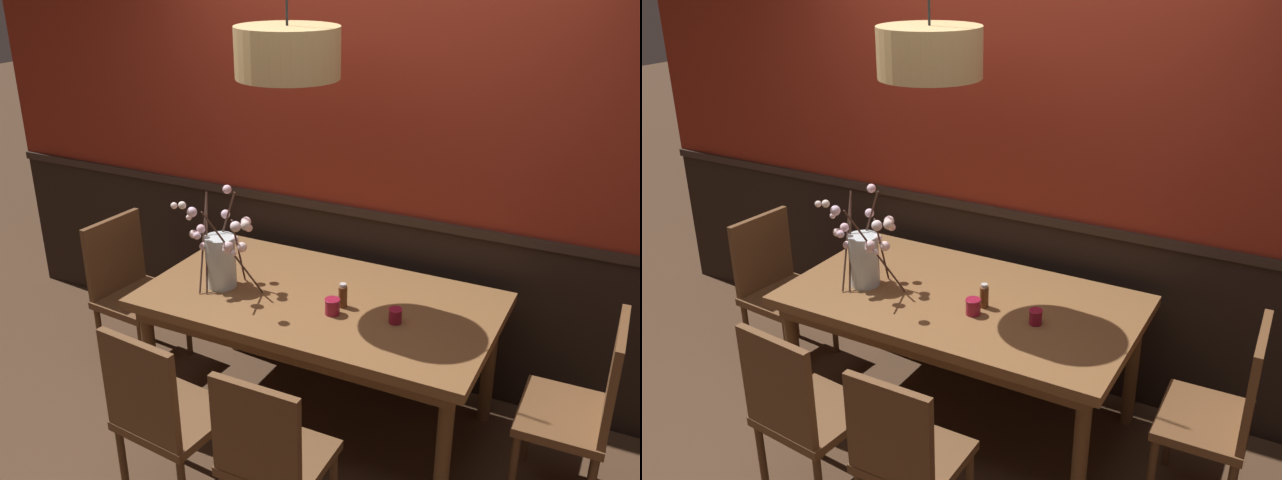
{
  "view_description": "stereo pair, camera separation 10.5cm",
  "coord_description": "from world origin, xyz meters",
  "views": [
    {
      "loc": [
        1.43,
        -2.84,
        2.44
      ],
      "look_at": [
        0.0,
        0.0,
        1.08
      ],
      "focal_mm": 38.92,
      "sensor_mm": 36.0,
      "label": 1
    },
    {
      "loc": [
        1.52,
        -2.79,
        2.44
      ],
      "look_at": [
        0.0,
        0.0,
        1.08
      ],
      "focal_mm": 38.92,
      "sensor_mm": 36.0,
      "label": 2
    }
  ],
  "objects": [
    {
      "name": "ground_plane",
      "position": [
        0.0,
        0.0,
        0.0
      ],
      "size": [
        24.0,
        24.0,
        0.0
      ],
      "primitive_type": "plane",
      "color": "#4C3321"
    },
    {
      "name": "back_wall",
      "position": [
        0.0,
        0.67,
        1.38
      ],
      "size": [
        5.44,
        0.14,
        2.77
      ],
      "color": "black",
      "rests_on": "ground"
    },
    {
      "name": "dining_table",
      "position": [
        0.0,
        0.0,
        0.68
      ],
      "size": [
        1.81,
        1.0,
        0.77
      ],
      "color": "brown",
      "rests_on": "ground"
    },
    {
      "name": "chair_near_side_left",
      "position": [
        -0.32,
        -0.91,
        0.54
      ],
      "size": [
        0.47,
        0.46,
        0.96
      ],
      "color": "brown",
      "rests_on": "ground"
    },
    {
      "name": "chair_far_side_right",
      "position": [
        0.26,
        0.93,
        0.53
      ],
      "size": [
        0.46,
        0.44,
        0.96
      ],
      "color": "brown",
      "rests_on": "ground"
    },
    {
      "name": "chair_far_side_left",
      "position": [
        -0.23,
        0.88,
        0.53
      ],
      "size": [
        0.45,
        0.39,
        0.92
      ],
      "color": "brown",
      "rests_on": "ground"
    },
    {
      "name": "chair_near_side_right",
      "position": [
        0.23,
        -0.91,
        0.51
      ],
      "size": [
        0.41,
        0.4,
        0.92
      ],
      "color": "brown",
      "rests_on": "ground"
    },
    {
      "name": "chair_head_west_end",
      "position": [
        -1.32,
        0.03,
        0.52
      ],
      "size": [
        0.46,
        0.49,
        0.93
      ],
      "color": "brown",
      "rests_on": "ground"
    },
    {
      "name": "chair_head_east_end",
      "position": [
        1.33,
        -0.03,
        0.55
      ],
      "size": [
        0.4,
        0.47,
        0.97
      ],
      "color": "brown",
      "rests_on": "ground"
    },
    {
      "name": "vase_with_blossoms",
      "position": [
        -0.52,
        -0.12,
        0.93
      ],
      "size": [
        0.5,
        0.4,
        0.52
      ],
      "color": "silver",
      "rests_on": "dining_table"
    },
    {
      "name": "candle_holder_nearer_center",
      "position": [
        0.44,
        -0.07,
        0.8
      ],
      "size": [
        0.07,
        0.07,
        0.08
      ],
      "color": "maroon",
      "rests_on": "dining_table"
    },
    {
      "name": "candle_holder_nearer_edge",
      "position": [
        0.13,
        -0.13,
        0.81
      ],
      "size": [
        0.08,
        0.08,
        0.08
      ],
      "color": "maroon",
      "rests_on": "dining_table"
    },
    {
      "name": "condiment_bottle",
      "position": [
        0.15,
        -0.04,
        0.83
      ],
      "size": [
        0.05,
        0.05,
        0.13
      ],
      "color": "brown",
      "rests_on": "dining_table"
    },
    {
      "name": "pendant_lamp",
      "position": [
        -0.15,
        -0.03,
        1.99
      ],
      "size": [
        0.49,
        0.49,
        0.89
      ],
      "color": "tan"
    }
  ]
}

